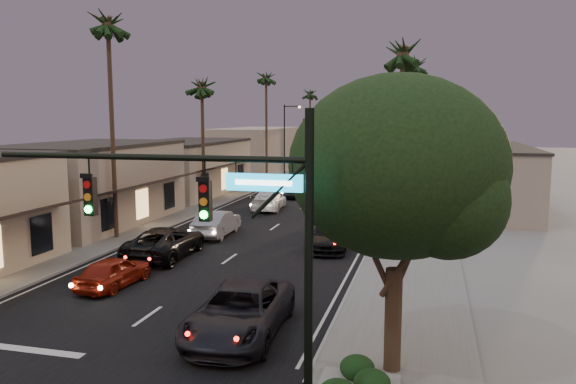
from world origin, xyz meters
The scene contains 30 objects.
ground centered at (0.00, 40.00, 0.00)m, with size 200.00×200.00×0.00m, color slate.
road centered at (0.00, 45.00, 0.00)m, with size 14.00×120.00×0.02m, color black.
sidewalk_left centered at (-9.50, 52.00, 0.06)m, with size 5.00×92.00×0.12m, color slate.
sidewalk_right centered at (9.50, 52.00, 0.06)m, with size 5.00×92.00×0.12m, color slate.
storefront_mid centered at (-13.00, 26.00, 2.75)m, with size 8.00×14.00×5.50m, color gray.
storefront_far centered at (-13.00, 42.00, 2.50)m, with size 8.00×16.00×5.00m, color tan.
storefront_dist centered at (-13.00, 65.00, 3.00)m, with size 8.00×20.00×6.00m, color gray.
building_right centered at (14.00, 40.00, 2.50)m, with size 8.00×18.00×5.00m, color gray.
traffic_signal centered at (5.69, 4.00, 5.08)m, with size 8.51×0.22×7.80m.
corner_tree centered at (9.48, 7.45, 5.98)m, with size 6.20×6.20×8.80m.
arch centered at (0.00, 70.00, 5.53)m, with size 15.20×0.40×7.27m.
streetlight_right centered at (6.92, 45.00, 5.33)m, with size 2.13×0.30×9.00m.
streetlight_left centered at (-6.92, 58.00, 5.33)m, with size 2.13×0.30×9.00m.
palm_lb centered at (-8.60, 22.00, 13.39)m, with size 3.20×3.20×15.20m.
palm_lc centered at (-8.60, 36.00, 10.47)m, with size 3.20×3.20×12.20m.
palm_ld centered at (-8.60, 55.00, 12.42)m, with size 3.20×3.20×14.20m.
palm_ra centered at (8.60, 24.00, 11.44)m, with size 3.20×3.20×13.20m.
palm_rb centered at (8.60, 44.00, 12.42)m, with size 3.20×3.20×14.20m.
palm_rc centered at (8.60, 64.00, 10.47)m, with size 3.20×3.20×12.20m.
palm_far centered at (-8.30, 78.00, 11.44)m, with size 3.20×3.20×13.20m.
oncoming_red centered at (-3.30, 13.03, 0.70)m, with size 1.66×4.14×1.41m, color maroon.
oncoming_pickup centered at (-3.51, 18.53, 0.83)m, with size 2.77×6.00×1.67m, color black.
oncoming_silver centered at (-2.84, 24.38, 0.83)m, with size 1.75×5.02×1.65m, color gray.
oncoming_white centered at (-2.44, 34.87, 0.79)m, with size 2.22×5.46×1.59m, color white.
oncoming_dgrey centered at (-1.93, 42.29, 0.78)m, with size 1.84×4.57×1.56m, color black.
oncoming_grey_far centered at (-3.90, 49.34, 0.68)m, with size 1.44×4.13×1.36m, color #525257.
curbside_near centered at (4.05, 9.13, 0.87)m, with size 2.88×6.24×1.73m, color black.
curbside_black centered at (4.79, 22.65, 0.75)m, with size 2.10×5.16×1.50m, color black.
curbside_grey centered at (4.79, 34.84, 0.73)m, with size 1.73×4.31×1.47m, color #4E4D53.
curbside_far centered at (5.93, 50.65, 0.71)m, with size 1.51×4.34×1.43m, color black.
Camera 1 is at (10.34, -8.66, 7.62)m, focal length 35.00 mm.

